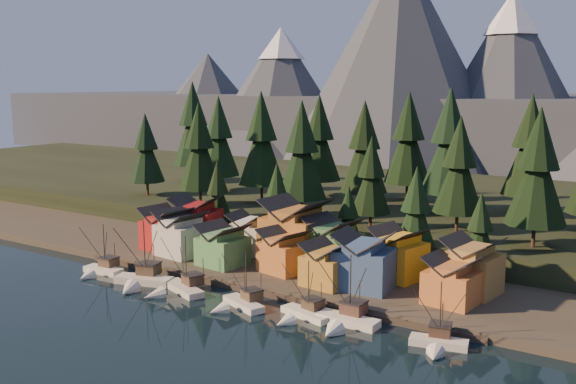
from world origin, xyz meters
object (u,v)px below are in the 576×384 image
Objects in this scene: house_front_1 at (181,232)px; boat_6 at (438,334)px; boat_1 at (140,272)px; boat_2 at (177,282)px; boat_3 at (238,297)px; boat_4 at (301,307)px; boat_5 at (345,312)px; house_back_0 at (196,219)px; house_back_1 at (249,232)px; boat_0 at (99,263)px; house_front_0 at (166,227)px.

boat_6 is at bearing -6.19° from house_front_1.
boat_1 is 8.42m from boat_2.
boat_3 reaches higher than boat_4.
house_front_1 is at bearing 163.89° from boat_5.
house_back_0 reaches higher than boat_2.
house_back_1 is at bearing 116.65° from boat_2.
boat_0 is 0.93× the size of house_back_0.
house_back_1 is (-33.75, 22.02, 3.54)m from boat_5.
house_front_1 is (-12.58, 15.13, 4.25)m from boat_2.
house_front_0 reaches higher than boat_0.
boat_0 is at bearing -112.97° from house_back_0.
house_back_1 reaches higher than boat_4.
house_front_1 reaches higher than boat_4.
boat_5 reaches higher than boat_3.
house_front_0 is 0.85× the size of house_back_0.
boat_2 is 1.13× the size of boat_4.
boat_5 is 1.04× the size of house_back_0.
boat_3 is 38.83m from house_back_0.
boat_4 is 45.74m from house_front_0.
house_front_1 reaches higher than house_back_1.
boat_2 is (19.96, -0.38, -0.12)m from boat_0.
house_back_1 is (-26.67, 22.77, 4.00)m from boat_4.
boat_3 is 1.23× the size of house_back_1.
boat_0 is 24.45m from house_back_0.
boat_6 is 0.90× the size of house_back_0.
boat_0 is at bearing -159.55° from boat_3.
boat_6 is (54.40, 2.12, -0.39)m from boat_1.
house_front_1 is 13.65m from house_back_1.
boat_2 is 1.15× the size of house_front_0.
boat_0 reaches higher than boat_6.
boat_1 reaches higher than house_back_1.
boat_4 is at bearing -13.51° from house_front_0.
boat_2 is 20.13m from house_front_1.
house_back_0 is (-16.41, 24.09, 4.88)m from boat_2.
house_back_0 reaches higher than boat_0.
house_front_0 reaches higher than boat_3.
boat_0 is 29.79m from house_back_1.
boat_3 is 1.05× the size of house_front_1.
house_back_0 reaches higher than house_front_1.
house_front_0 is at bearing -119.51° from house_back_0.
boat_1 reaches higher than boat_0.
boat_1 is 1.53× the size of house_back_1.
boat_0 is 19.96m from boat_2.
boat_0 is 44.39m from boat_4.
house_back_1 is at bearing 147.33° from boat_5.
boat_6 is (32.59, 2.04, 0.11)m from boat_3.
boat_5 is at bearing -39.21° from house_back_0.
boat_0 is at bearing -165.61° from boat_4.
boat_4 is at bearing 24.27° from boat_2.
boat_6 is at bearing 23.52° from boat_2.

